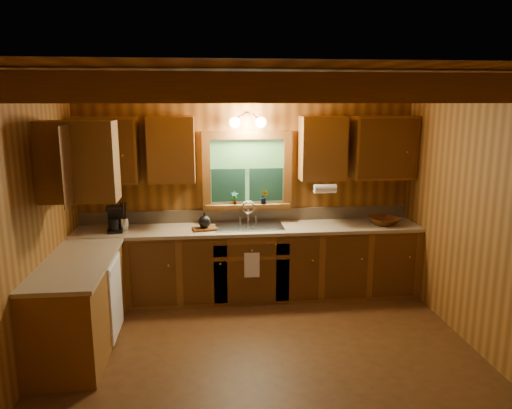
{
  "coord_description": "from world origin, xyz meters",
  "views": [
    {
      "loc": [
        -0.52,
        -4.14,
        2.42
      ],
      "look_at": [
        0.0,
        0.8,
        1.35
      ],
      "focal_mm": 34.03,
      "sensor_mm": 36.0,
      "label": 1
    }
  ],
  "objects_px": {
    "cutting_board": "(205,229)",
    "wicker_basket": "(384,221)",
    "sink": "(249,230)",
    "coffee_maker": "(115,219)"
  },
  "relations": [
    {
      "from": "sink",
      "to": "cutting_board",
      "type": "height_order",
      "value": "sink"
    },
    {
      "from": "coffee_maker",
      "to": "cutting_board",
      "type": "bearing_deg",
      "value": -11.31
    },
    {
      "from": "sink",
      "to": "wicker_basket",
      "type": "bearing_deg",
      "value": -2.43
    },
    {
      "from": "wicker_basket",
      "to": "sink",
      "type": "bearing_deg",
      "value": 177.57
    },
    {
      "from": "coffee_maker",
      "to": "wicker_basket",
      "type": "bearing_deg",
      "value": -9.46
    },
    {
      "from": "wicker_basket",
      "to": "coffee_maker",
      "type": "bearing_deg",
      "value": 179.53
    },
    {
      "from": "coffee_maker",
      "to": "cutting_board",
      "type": "height_order",
      "value": "coffee_maker"
    },
    {
      "from": "coffee_maker",
      "to": "wicker_basket",
      "type": "relative_size",
      "value": 0.81
    },
    {
      "from": "cutting_board",
      "to": "wicker_basket",
      "type": "relative_size",
      "value": 0.75
    },
    {
      "from": "cutting_board",
      "to": "wicker_basket",
      "type": "bearing_deg",
      "value": -9.57
    }
  ]
}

